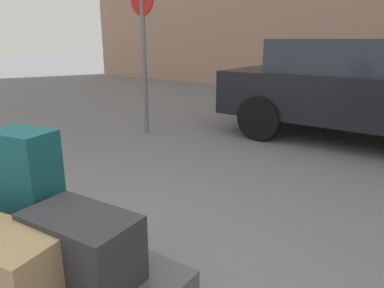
# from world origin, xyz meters

# --- Properties ---
(luggage_cart) EXTENTS (1.21, 0.80, 0.34)m
(luggage_cart) POSITION_xyz_m (0.00, 0.00, 0.27)
(luggage_cart) COLOR #4C4C51
(luggage_cart) RESTS_ON ground_plane
(suitcase_teal_rear_left) EXTENTS (0.36, 0.27, 0.63)m
(suitcase_teal_rear_left) POSITION_xyz_m (-0.32, 0.11, 0.65)
(suitcase_teal_rear_left) COLOR #144C51
(suitcase_teal_rear_left) RESTS_ON luggage_cart
(duffel_bag_charcoal_center) EXTENTS (0.55, 0.34, 0.32)m
(duffel_bag_charcoal_center) POSITION_xyz_m (0.18, 0.06, 0.50)
(duffel_bag_charcoal_center) COLOR #2D2D33
(duffel_bag_charcoal_center) RESTS_ON luggage_cart
(parked_car) EXTENTS (4.35, 2.02, 1.42)m
(parked_car) POSITION_xyz_m (0.70, 4.71, 0.76)
(parked_car) COLOR black
(parked_car) RESTS_ON ground_plane
(no_parking_sign) EXTENTS (0.50, 0.09, 2.23)m
(no_parking_sign) POSITION_xyz_m (-2.31, 3.25, 1.39)
(no_parking_sign) COLOR slate
(no_parking_sign) RESTS_ON ground_plane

